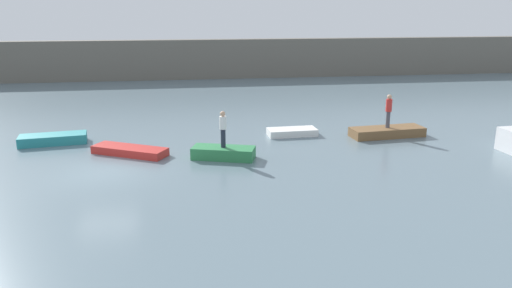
# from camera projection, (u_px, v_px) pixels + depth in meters

# --- Properties ---
(ground_plane) EXTENTS (120.00, 120.00, 0.00)m
(ground_plane) POSITION_uv_depth(u_px,v_px,m) (105.00, 172.00, 21.23)
(ground_plane) COLOR slate
(embankment_wall) EXTENTS (80.00, 1.20, 3.66)m
(embankment_wall) POSITION_uv_depth(u_px,v_px,m) (145.00, 60.00, 46.51)
(embankment_wall) COLOR #666056
(embankment_wall) RESTS_ON ground_plane
(rowboat_teal) EXTENTS (3.39, 1.64, 0.48)m
(rowboat_teal) POSITION_uv_depth(u_px,v_px,m) (53.00, 139.00, 25.43)
(rowboat_teal) COLOR teal
(rowboat_teal) RESTS_ON ground_plane
(rowboat_red) EXTENTS (3.72, 2.72, 0.37)m
(rowboat_red) POSITION_uv_depth(u_px,v_px,m) (130.00, 151.00, 23.63)
(rowboat_red) COLOR red
(rowboat_red) RESTS_ON ground_plane
(rowboat_green) EXTENTS (3.04, 1.90, 0.54)m
(rowboat_green) POSITION_uv_depth(u_px,v_px,m) (223.00, 153.00, 22.99)
(rowboat_green) COLOR #2D7F47
(rowboat_green) RESTS_ON ground_plane
(rowboat_white) EXTENTS (2.67, 1.27, 0.37)m
(rowboat_white) POSITION_uv_depth(u_px,v_px,m) (292.00, 132.00, 27.08)
(rowboat_white) COLOR white
(rowboat_white) RESTS_ON ground_plane
(rowboat_brown) EXTENTS (4.06, 1.65, 0.49)m
(rowboat_brown) POSITION_uv_depth(u_px,v_px,m) (387.00, 132.00, 26.83)
(rowboat_brown) COLOR brown
(rowboat_brown) RESTS_ON ground_plane
(person_red_shirt) EXTENTS (0.32, 0.32, 1.78)m
(person_red_shirt) POSITION_uv_depth(u_px,v_px,m) (389.00, 109.00, 26.49)
(person_red_shirt) COLOR #4C4C56
(person_red_shirt) RESTS_ON rowboat_brown
(person_white_shirt) EXTENTS (0.32, 0.32, 1.69)m
(person_white_shirt) POSITION_uv_depth(u_px,v_px,m) (223.00, 127.00, 22.66)
(person_white_shirt) COLOR #232838
(person_white_shirt) RESTS_ON rowboat_green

